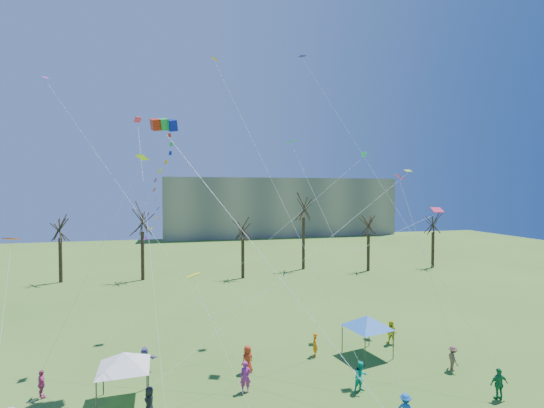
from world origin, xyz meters
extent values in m
cube|color=gray|center=(22.00, 82.00, 7.50)|extent=(60.00, 14.00, 15.00)
cylinder|color=black|center=(-19.10, 37.67, 2.85)|extent=(0.44, 0.44, 5.69)
cylinder|color=black|center=(-9.00, 36.51, 3.18)|extent=(0.44, 0.44, 6.37)
cylinder|color=black|center=(3.97, 34.40, 2.70)|extent=(0.44, 0.44, 5.40)
cylinder|color=black|center=(13.75, 38.00, 3.88)|extent=(0.44, 0.44, 7.76)
cylinder|color=black|center=(22.62, 34.61, 2.71)|extent=(0.44, 0.44, 5.43)
cylinder|color=black|center=(33.41, 34.48, 2.70)|extent=(0.44, 0.44, 5.39)
cube|color=red|center=(-5.74, 10.23, 16.04)|extent=(0.79, 1.10, 0.96)
cube|color=green|center=(-5.23, 10.23, 16.04)|extent=(0.79, 1.10, 0.96)
cube|color=#0D18A8|center=(-4.72, 10.23, 16.04)|extent=(0.79, 1.10, 0.96)
cylinder|color=white|center=(-0.60, 2.85, 8.90)|extent=(0.02, 0.02, 21.44)
cylinder|color=#3F3F44|center=(-8.51, 5.04, 1.00)|extent=(0.07, 0.07, 2.00)
cylinder|color=#3F3F44|center=(-6.04, 5.15, 1.00)|extent=(0.07, 0.07, 2.00)
cylinder|color=#3F3F44|center=(-8.62, 7.50, 1.00)|extent=(0.07, 0.07, 2.00)
cylinder|color=#3F3F44|center=(-6.15, 7.62, 1.00)|extent=(0.07, 0.07, 2.00)
pyramid|color=white|center=(-7.33, 6.33, 2.42)|extent=(3.80, 3.80, 0.86)
cylinder|color=#3F3F44|center=(7.68, 7.11, 1.01)|extent=(0.08, 0.08, 2.02)
cylinder|color=#3F3F44|center=(10.12, 7.65, 1.01)|extent=(0.08, 0.08, 2.02)
cylinder|color=#3F3F44|center=(7.14, 9.56, 1.01)|extent=(0.08, 0.08, 2.02)
cylinder|color=#3F3F44|center=(9.58, 10.09, 1.01)|extent=(0.08, 0.08, 2.02)
pyramid|color=blue|center=(8.63, 8.60, 2.45)|extent=(3.76, 3.76, 0.87)
imported|color=#1B7F43|center=(13.08, 1.66, 0.89)|extent=(1.08, 0.55, 1.77)
imported|color=black|center=(-5.89, 4.68, 0.78)|extent=(0.64, 0.85, 1.57)
imported|color=#9A2687|center=(-0.63, 5.85, 0.89)|extent=(0.70, 0.51, 1.78)
imported|color=#0CAF99|center=(5.94, 4.28, 0.89)|extent=(1.00, 0.86, 1.78)
imported|color=brown|center=(13.00, 5.22, 0.80)|extent=(0.81, 1.14, 1.60)
imported|color=#D34686|center=(-11.95, 7.97, 0.80)|extent=(0.81, 1.01, 1.60)
imported|color=#5D4FAC|center=(-6.56, 9.78, 0.82)|extent=(1.56, 0.63, 1.64)
imported|color=red|center=(-0.09, 8.17, 0.87)|extent=(1.01, 0.90, 1.74)
imported|color=orange|center=(4.97, 9.40, 0.83)|extent=(0.52, 0.68, 1.65)
imported|color=yellow|center=(11.38, 9.94, 0.90)|extent=(1.03, 1.10, 1.79)
cube|color=red|center=(-13.09, 7.47, 9.15)|extent=(0.68, 0.82, 0.19)
cylinder|color=white|center=(-12.37, 4.29, 5.23)|extent=(0.01, 0.01, 9.90)
cube|color=#EE276A|center=(-7.21, 13.94, 16.96)|extent=(0.63, 0.67, 0.34)
cylinder|color=white|center=(-6.03, 7.20, 9.13)|extent=(0.01, 0.01, 20.50)
cube|color=#E9F219|center=(-3.58, 5.50, 7.10)|extent=(0.74, 0.60, 0.26)
cylinder|color=white|center=(-2.34, 3.00, 4.20)|extent=(0.01, 0.01, 7.77)
cube|color=#18BAAC|center=(3.74, 11.18, 15.36)|extent=(0.91, 0.79, 0.28)
cylinder|color=white|center=(5.18, 6.02, 8.33)|extent=(0.01, 0.01, 17.36)
cube|color=#2629DB|center=(6.55, 17.15, 23.83)|extent=(0.68, 0.56, 0.14)
cylinder|color=white|center=(9.82, 9.40, 12.56)|extent=(0.01, 0.01, 27.79)
cube|color=#BC173E|center=(10.35, 3.57, 10.62)|extent=(0.78, 0.88, 0.28)
cylinder|color=white|center=(-0.83, 3.82, 5.96)|extent=(0.01, 0.01, 24.07)
cube|color=#A5C22D|center=(15.27, 13.91, 13.51)|extent=(0.67, 0.79, 0.23)
cylinder|color=white|center=(4.69, 9.30, 7.40)|extent=(0.01, 0.01, 25.93)
cube|color=purple|center=(-14.56, 18.34, 20.75)|extent=(0.65, 0.69, 0.30)
cylinder|color=white|center=(-7.59, 12.09, 11.02)|extent=(0.01, 0.01, 26.70)
cube|color=#FFB00D|center=(-1.01, 19.97, 23.88)|extent=(0.56, 0.48, 0.35)
cylinder|color=white|center=(2.47, 12.13, 12.59)|extent=(0.01, 0.01, 28.04)
cube|color=#D122A4|center=(10.12, 7.16, 12.69)|extent=(0.64, 0.58, 0.37)
cylinder|color=white|center=(11.56, 6.19, 6.99)|extent=(0.01, 0.01, 11.52)
cube|color=#D4F019|center=(-6.53, 9.47, 13.84)|extent=(0.88, 0.93, 0.30)
cylinder|color=white|center=(-9.24, 8.72, 7.57)|extent=(0.01, 0.01, 13.38)
cube|color=#16A992|center=(11.24, 14.38, 14.89)|extent=(0.55, 0.61, 0.36)
cylinder|color=white|center=(2.34, 12.08, 8.10)|extent=(0.01, 0.01, 22.63)
camera|label=1|loc=(-4.32, -15.56, 11.74)|focal=25.00mm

